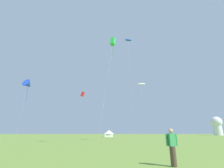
# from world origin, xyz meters

# --- Properties ---
(kite_blue_delta) EXTENTS (3.36, 4.01, 16.85)m
(kite_blue_delta) POSITION_xyz_m (-24.75, 44.47, 15.25)
(kite_blue_delta) COLOR blue
(kite_blue_delta) RESTS_ON ground
(kite_white_parafoil) EXTENTS (2.68, 1.81, 17.21)m
(kite_white_parafoil) POSITION_xyz_m (9.88, 48.22, 16.73)
(kite_white_parafoil) COLOR white
(kite_white_parafoil) RESTS_ON ground
(kite_red_box) EXTENTS (2.64, 1.51, 15.31)m
(kite_red_box) POSITION_xyz_m (-9.81, 52.91, 14.35)
(kite_red_box) COLOR red
(kite_red_box) RESTS_ON ground
(kite_blue_parafoil) EXTENTS (2.14, 2.62, 28.75)m
(kite_blue_parafoil) POSITION_xyz_m (5.11, 40.77, 28.29)
(kite_blue_parafoil) COLOR blue
(kite_blue_parafoil) RESTS_ON ground
(kite_green_box) EXTENTS (2.47, 1.51, 16.24)m
(kite_green_box) POSITION_xyz_m (-0.10, 20.59, 15.48)
(kite_green_box) COLOR green
(kite_green_box) RESTS_ON ground
(person_spectator) EXTENTS (0.57, 0.33, 1.73)m
(person_spectator) POSITION_xyz_m (2.42, 6.04, 0.85)
(person_spectator) COLOR #473828
(person_spectator) RESTS_ON ground
(festival_tent_right) EXTENTS (3.78, 3.78, 2.46)m
(festival_tent_right) POSITION_xyz_m (-0.61, 60.78, 1.36)
(festival_tent_right) COLOR white
(festival_tent_right) RESTS_ON ground
(observatory_dome) EXTENTS (6.40, 6.40, 10.80)m
(observatory_dome) POSITION_xyz_m (63.70, 95.82, 6.01)
(observatory_dome) COLOR white
(observatory_dome) RESTS_ON ground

